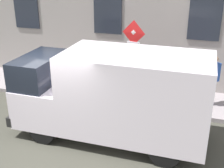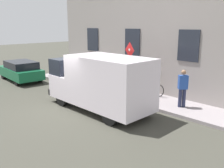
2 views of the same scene
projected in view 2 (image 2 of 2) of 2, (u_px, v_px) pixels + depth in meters
The scene contains 9 objects.
ground_plane at pixel (70, 106), 11.81m from camera, with size 80.00×80.00×0.00m, color #3F3E35.
sidewalk_slab at pixel (120, 92), 14.12m from camera, with size 2.11×14.83×0.14m, color gray.
building_facade at pixel (137, 13), 14.05m from camera, with size 0.75×12.83×8.85m.
sign_post_stacked at pixel (129, 65), 12.10m from camera, with size 0.20×0.55×2.73m.
delivery_van at pixel (100, 82), 10.96m from camera, with size 2.01×5.33×2.50m.
parked_hatchback at pixel (21, 70), 17.02m from camera, with size 2.01×4.11×1.38m.
bicycle_black at pixel (150, 88), 13.14m from camera, with size 0.46×1.72×0.89m.
bicycle_green at pixel (135, 85), 13.86m from camera, with size 0.46×1.71×0.89m.
pedestrian at pixel (183, 87), 11.07m from camera, with size 0.47×0.46×1.72m.
Camera 2 is at (-6.43, -9.42, 3.80)m, focal length 39.56 mm.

